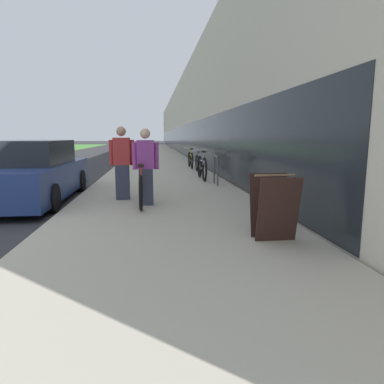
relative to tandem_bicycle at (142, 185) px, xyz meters
name	(u,v)px	position (x,y,z in m)	size (l,w,h in m)	color
sidewalk_slab	(156,155)	(0.50, 19.72, -0.44)	(4.08, 70.00, 0.14)	#B2AA99
storefront_facade	(224,121)	(7.58, 27.72, 2.57)	(10.01, 70.00, 6.18)	beige
lawn_strip	(15,154)	(-11.51, 23.72, -0.50)	(6.63, 70.00, 0.03)	#478438
tandem_bicycle	(142,185)	(0.00, 0.00, 0.00)	(0.52, 2.40, 0.86)	black
person_rider	(146,167)	(0.09, -0.30, 0.42)	(0.53, 0.21, 1.56)	#33384C
person_bystander	(122,163)	(-0.44, 0.40, 0.44)	(0.55, 0.21, 1.62)	#33384C
bike_rack_hoop	(216,167)	(2.06, 2.46, 0.14)	(0.05, 0.60, 0.84)	#4C4C51
cruiser_bike_nearest	(202,167)	(1.84, 3.75, 0.03)	(0.52, 1.86, 0.96)	black
cruiser_bike_middle	(198,163)	(2.02, 5.95, -0.01)	(0.52, 1.62, 0.84)	black
cruiser_bike_farthest	(191,159)	(1.93, 7.96, 0.01)	(0.52, 1.74, 0.89)	black
sandwich_board_sign	(274,207)	(1.87, -2.89, 0.08)	(0.56, 0.56, 0.90)	#331E19
parked_sedan_curbside	(34,174)	(-2.58, 1.18, 0.15)	(1.73, 4.62, 1.45)	navy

